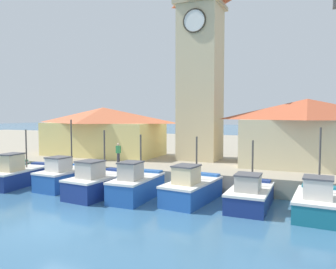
{
  "coord_description": "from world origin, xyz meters",
  "views": [
    {
      "loc": [
        10.38,
        -11.12,
        4.94
      ],
      "look_at": [
        1.01,
        10.75,
        3.5
      ],
      "focal_mm": 35.0,
      "sensor_mm": 36.0,
      "label": 1
    }
  ],
  "objects_px": {
    "fishing_boat_mid_right": "(192,188)",
    "warehouse_right": "(307,132)",
    "fishing_boat_center": "(136,185)",
    "fishing_boat_right_outer": "(318,202)",
    "fishing_boat_left_inner": "(66,176)",
    "clock_tower": "(201,62)",
    "dock_worker_near_tower": "(118,153)",
    "fishing_boat_left_outer": "(20,174)",
    "fishing_boat_mid_left": "(98,183)",
    "fishing_boat_right_inner": "(250,195)",
    "warehouse_left": "(103,131)"
  },
  "relations": [
    {
      "from": "fishing_boat_mid_right",
      "to": "warehouse_right",
      "type": "xyz_separation_m",
      "value": [
        5.92,
        8.13,
        2.94
      ]
    },
    {
      "from": "fishing_boat_center",
      "to": "fishing_boat_right_outer",
      "type": "height_order",
      "value": "fishing_boat_right_outer"
    },
    {
      "from": "fishing_boat_right_outer",
      "to": "fishing_boat_left_inner",
      "type": "bearing_deg",
      "value": 179.74
    },
    {
      "from": "clock_tower",
      "to": "dock_worker_near_tower",
      "type": "distance_m",
      "value": 10.18
    },
    {
      "from": "fishing_boat_left_inner",
      "to": "dock_worker_near_tower",
      "type": "height_order",
      "value": "fishing_boat_left_inner"
    },
    {
      "from": "clock_tower",
      "to": "fishing_boat_mid_right",
      "type": "bearing_deg",
      "value": -75.21
    },
    {
      "from": "fishing_boat_left_outer",
      "to": "fishing_boat_mid_left",
      "type": "relative_size",
      "value": 1.11
    },
    {
      "from": "fishing_boat_center",
      "to": "warehouse_right",
      "type": "xyz_separation_m",
      "value": [
        9.1,
        8.87,
        2.89
      ]
    },
    {
      "from": "fishing_boat_right_outer",
      "to": "fishing_boat_right_inner",
      "type": "bearing_deg",
      "value": 175.06
    },
    {
      "from": "fishing_boat_right_inner",
      "to": "warehouse_left",
      "type": "bearing_deg",
      "value": 151.29
    },
    {
      "from": "fishing_boat_left_inner",
      "to": "fishing_boat_right_outer",
      "type": "bearing_deg",
      "value": -0.26
    },
    {
      "from": "warehouse_left",
      "to": "fishing_boat_right_inner",
      "type": "bearing_deg",
      "value": -28.71
    },
    {
      "from": "fishing_boat_mid_right",
      "to": "warehouse_right",
      "type": "distance_m",
      "value": 10.48
    },
    {
      "from": "fishing_boat_mid_right",
      "to": "dock_worker_near_tower",
      "type": "xyz_separation_m",
      "value": [
        -7.27,
        3.89,
        1.26
      ]
    },
    {
      "from": "fishing_boat_left_outer",
      "to": "dock_worker_near_tower",
      "type": "height_order",
      "value": "fishing_boat_left_outer"
    },
    {
      "from": "fishing_boat_mid_left",
      "to": "fishing_boat_right_inner",
      "type": "bearing_deg",
      "value": 7.27
    },
    {
      "from": "fishing_boat_center",
      "to": "fishing_boat_right_outer",
      "type": "relative_size",
      "value": 0.99
    },
    {
      "from": "fishing_boat_left_inner",
      "to": "warehouse_right",
      "type": "xyz_separation_m",
      "value": [
        14.84,
        8.2,
        2.91
      ]
    },
    {
      "from": "clock_tower",
      "to": "dock_worker_near_tower",
      "type": "height_order",
      "value": "clock_tower"
    },
    {
      "from": "fishing_boat_mid_right",
      "to": "fishing_boat_right_inner",
      "type": "distance_m",
      "value": 3.24
    },
    {
      "from": "warehouse_left",
      "to": "clock_tower",
      "type": "bearing_deg",
      "value": 4.44
    },
    {
      "from": "fishing_boat_left_outer",
      "to": "fishing_boat_mid_right",
      "type": "distance_m",
      "value": 12.51
    },
    {
      "from": "fishing_boat_mid_left",
      "to": "warehouse_left",
      "type": "height_order",
      "value": "warehouse_left"
    },
    {
      "from": "fishing_boat_mid_right",
      "to": "fishing_boat_right_outer",
      "type": "relative_size",
      "value": 1.09
    },
    {
      "from": "fishing_boat_right_inner",
      "to": "fishing_boat_right_outer",
      "type": "distance_m",
      "value": 3.31
    },
    {
      "from": "fishing_boat_left_outer",
      "to": "fishing_boat_left_inner",
      "type": "relative_size",
      "value": 1.1
    },
    {
      "from": "fishing_boat_center",
      "to": "warehouse_right",
      "type": "bearing_deg",
      "value": 44.26
    },
    {
      "from": "fishing_boat_center",
      "to": "warehouse_left",
      "type": "relative_size",
      "value": 0.39
    },
    {
      "from": "fishing_boat_right_inner",
      "to": "fishing_boat_right_outer",
      "type": "height_order",
      "value": "fishing_boat_right_outer"
    },
    {
      "from": "dock_worker_near_tower",
      "to": "fishing_boat_right_outer",
      "type": "bearing_deg",
      "value": -16.29
    },
    {
      "from": "fishing_boat_right_inner",
      "to": "fishing_boat_left_outer",
      "type": "bearing_deg",
      "value": -177.08
    },
    {
      "from": "fishing_boat_left_inner",
      "to": "clock_tower",
      "type": "bearing_deg",
      "value": 54.19
    },
    {
      "from": "fishing_boat_center",
      "to": "warehouse_right",
      "type": "relative_size",
      "value": 0.46
    },
    {
      "from": "fishing_boat_mid_left",
      "to": "fishing_boat_right_outer",
      "type": "relative_size",
      "value": 1.06
    },
    {
      "from": "dock_worker_near_tower",
      "to": "fishing_boat_left_outer",
      "type": "bearing_deg",
      "value": -138.93
    },
    {
      "from": "fishing_boat_right_inner",
      "to": "fishing_boat_mid_right",
      "type": "bearing_deg",
      "value": -177.47
    },
    {
      "from": "warehouse_right",
      "to": "fishing_boat_center",
      "type": "bearing_deg",
      "value": -135.74
    },
    {
      "from": "clock_tower",
      "to": "dock_worker_near_tower",
      "type": "relative_size",
      "value": 10.6
    },
    {
      "from": "fishing_boat_mid_left",
      "to": "fishing_boat_center",
      "type": "distance_m",
      "value": 2.5
    },
    {
      "from": "fishing_boat_left_inner",
      "to": "warehouse_left",
      "type": "xyz_separation_m",
      "value": [
        -2.69,
        8.35,
        2.66
      ]
    },
    {
      "from": "fishing_boat_center",
      "to": "fishing_boat_mid_left",
      "type": "bearing_deg",
      "value": -174.12
    },
    {
      "from": "fishing_boat_mid_right",
      "to": "warehouse_right",
      "type": "bearing_deg",
      "value": 53.94
    },
    {
      "from": "fishing_boat_left_inner",
      "to": "fishing_boat_mid_right",
      "type": "relative_size",
      "value": 0.98
    },
    {
      "from": "fishing_boat_right_inner",
      "to": "warehouse_left",
      "type": "distance_m",
      "value": 17.16
    },
    {
      "from": "clock_tower",
      "to": "warehouse_left",
      "type": "relative_size",
      "value": 1.56
    },
    {
      "from": "fishing_boat_right_inner",
      "to": "warehouse_right",
      "type": "distance_m",
      "value": 8.95
    },
    {
      "from": "warehouse_left",
      "to": "dock_worker_near_tower",
      "type": "bearing_deg",
      "value": -45.26
    },
    {
      "from": "clock_tower",
      "to": "warehouse_right",
      "type": "distance_m",
      "value": 10.08
    },
    {
      "from": "fishing_boat_left_inner",
      "to": "fishing_boat_center",
      "type": "height_order",
      "value": "fishing_boat_left_inner"
    },
    {
      "from": "fishing_boat_left_inner",
      "to": "clock_tower",
      "type": "xyz_separation_m",
      "value": [
        6.54,
        9.07,
        8.56
      ]
    }
  ]
}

